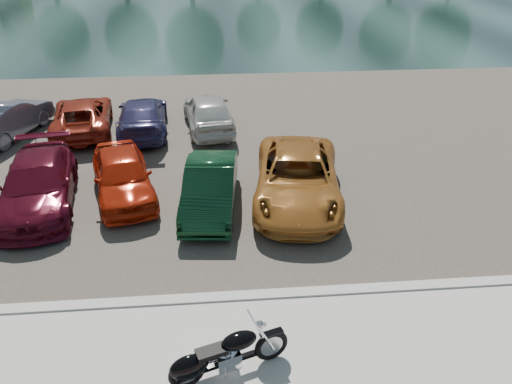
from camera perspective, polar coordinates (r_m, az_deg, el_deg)
ground at (r=10.04m, az=0.64°, el=-19.64°), size 200.00×200.00×0.00m
kerb at (r=11.41m, az=-0.34°, el=-11.86°), size 60.00×0.30×0.14m
parking_lot at (r=19.14m, az=-2.55°, el=5.92°), size 60.00×18.00×0.04m
river at (r=47.20m, az=-4.33°, el=19.84°), size 120.00×40.00×0.00m
motorcycle at (r=9.51m, az=-4.30°, el=-18.32°), size 2.26×1.03×1.05m
car_3 at (r=15.72m, az=-23.67°, el=0.82°), size 2.72×5.09×1.40m
car_4 at (r=15.44m, az=-15.02°, el=1.86°), size 2.61×4.37×1.39m
car_5 at (r=14.34m, az=-5.26°, el=0.49°), size 1.77×4.16×1.33m
car_6 at (r=14.72m, az=4.76°, el=1.60°), size 3.18×5.59×1.47m
car_9 at (r=21.43m, az=-26.59°, el=7.48°), size 2.60×4.50×1.40m
car_10 at (r=20.82m, az=-19.25°, el=8.23°), size 2.83×4.94×1.30m
car_11 at (r=20.13m, az=-12.83°, el=8.50°), size 2.18×4.67×1.32m
car_12 at (r=19.98m, az=-5.48°, el=9.15°), size 2.28×4.48×1.46m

